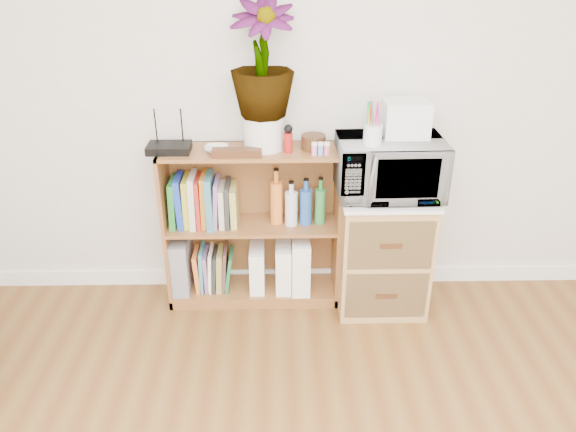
{
  "coord_description": "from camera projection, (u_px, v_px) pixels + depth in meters",
  "views": [
    {
      "loc": [
        -0.2,
        -0.79,
        1.99
      ],
      "look_at": [
        -0.15,
        1.95,
        0.62
      ],
      "focal_mm": 35.0,
      "sensor_mm": 36.0,
      "label": 1
    }
  ],
  "objects": [
    {
      "name": "plant_pot",
      "position": [
        263.0,
        132.0,
        3.03
      ],
      "size": [
        0.21,
        0.21,
        0.18
      ],
      "primitive_type": "cylinder",
      "color": "silver",
      "rests_on": "bookshelf"
    },
    {
      "name": "white_bowl",
      "position": [
        217.0,
        149.0,
        3.01
      ],
      "size": [
        0.13,
        0.13,
        0.03
      ],
      "primitive_type": "imported",
      "color": "silver",
      "rests_on": "bookshelf"
    },
    {
      "name": "pen_cup",
      "position": [
        373.0,
        135.0,
        2.86
      ],
      "size": [
        0.09,
        0.09,
        0.1
      ],
      "primitive_type": "cylinder",
      "color": "silver",
      "rests_on": "microwave"
    },
    {
      "name": "liquor_bottles",
      "position": [
        303.0,
        201.0,
        3.19
      ],
      "size": [
        0.39,
        0.07,
        0.32
      ],
      "color": "orange",
      "rests_on": "bookshelf"
    },
    {
      "name": "magazine_holder_left",
      "position": [
        257.0,
        267.0,
        3.37
      ],
      "size": [
        0.09,
        0.22,
        0.27
      ],
      "primitive_type": "cube",
      "color": "white",
      "rests_on": "bookshelf"
    },
    {
      "name": "wicker_unit",
      "position": [
        382.0,
        251.0,
        3.26
      ],
      "size": [
        0.5,
        0.45,
        0.7
      ],
      "primitive_type": "cube",
      "color": "#9E7542",
      "rests_on": "ground"
    },
    {
      "name": "router",
      "position": [
        169.0,
        148.0,
        3.01
      ],
      "size": [
        0.23,
        0.16,
        0.04
      ],
      "primitive_type": "cube",
      "color": "black",
      "rests_on": "bookshelf"
    },
    {
      "name": "magazine_holder_right",
      "position": [
        301.0,
        262.0,
        3.36
      ],
      "size": [
        0.11,
        0.27,
        0.33
      ],
      "primitive_type": "cube",
      "color": "white",
      "rests_on": "bookshelf"
    },
    {
      "name": "wooden_bowl",
      "position": [
        313.0,
        142.0,
        3.05
      ],
      "size": [
        0.13,
        0.13,
        0.08
      ],
      "primitive_type": "cylinder",
      "color": "#3A210F",
      "rests_on": "bookshelf"
    },
    {
      "name": "skirting_board",
      "position": [
        310.0,
        275.0,
        3.58
      ],
      "size": [
        4.0,
        0.02,
        0.1
      ],
      "primitive_type": "cube",
      "color": "white",
      "rests_on": "ground"
    },
    {
      "name": "lower_books",
      "position": [
        213.0,
        269.0,
        3.38
      ],
      "size": [
        0.23,
        0.19,
        0.27
      ],
      "color": "orange",
      "rests_on": "bookshelf"
    },
    {
      "name": "cookbooks",
      "position": [
        203.0,
        202.0,
        3.18
      ],
      "size": [
        0.38,
        0.2,
        0.31
      ],
      "color": "#1F7629",
      "rests_on": "bookshelf"
    },
    {
      "name": "small_appliance",
      "position": [
        405.0,
        118.0,
        2.97
      ],
      "size": [
        0.24,
        0.2,
        0.19
      ],
      "primitive_type": "cube",
      "color": "white",
      "rests_on": "microwave"
    },
    {
      "name": "potted_plant",
      "position": [
        262.0,
        59.0,
        2.85
      ],
      "size": [
        0.33,
        0.33,
        0.59
      ],
      "primitive_type": "imported",
      "color": "#36742E",
      "rests_on": "plant_pot"
    },
    {
      "name": "kokeshi_doll",
      "position": [
        288.0,
        143.0,
        2.99
      ],
      "size": [
        0.05,
        0.05,
        0.11
      ],
      "primitive_type": "cylinder",
      "color": "#A01613",
      "rests_on": "bookshelf"
    },
    {
      "name": "bookshelf",
      "position": [
        253.0,
        227.0,
        3.26
      ],
      "size": [
        1.0,
        0.3,
        0.95
      ],
      "primitive_type": "cube",
      "color": "brown",
      "rests_on": "ground"
    },
    {
      "name": "file_box",
      "position": [
        182.0,
        263.0,
        3.36
      ],
      "size": [
        0.1,
        0.27,
        0.33
      ],
      "primitive_type": "cube",
      "color": "gray",
      "rests_on": "bookshelf"
    },
    {
      "name": "trinket_box",
      "position": [
        237.0,
        153.0,
        2.95
      ],
      "size": [
        0.26,
        0.07,
        0.04
      ],
      "primitive_type": "cube",
      "color": "#391F0F",
      "rests_on": "bookshelf"
    },
    {
      "name": "microwave",
      "position": [
        389.0,
        167.0,
        3.02
      ],
      "size": [
        0.57,
        0.39,
        0.31
      ],
      "primitive_type": "imported",
      "rotation": [
        0.0,
        0.0,
        0.02
      ],
      "color": "white",
      "rests_on": "wicker_unit"
    },
    {
      "name": "paint_jars",
      "position": [
        320.0,
        151.0,
        2.96
      ],
      "size": [
        0.1,
        0.04,
        0.05
      ],
      "primitive_type": "cube",
      "color": "pink",
      "rests_on": "bookshelf"
    },
    {
      "name": "magazine_holder_mid",
      "position": [
        283.0,
        266.0,
        3.37
      ],
      "size": [
        0.09,
        0.23,
        0.29
      ],
      "primitive_type": "cube",
      "color": "white",
      "rests_on": "bookshelf"
    }
  ]
}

